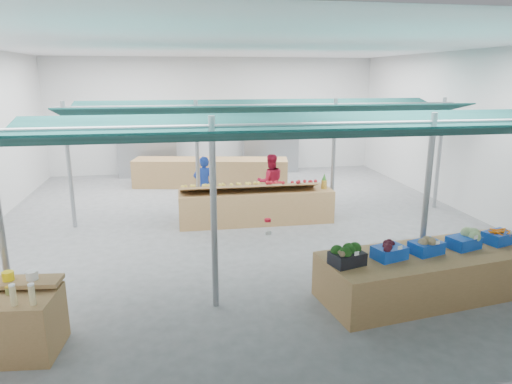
% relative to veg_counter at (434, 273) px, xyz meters
% --- Properties ---
extents(floor, '(13.00, 13.00, 0.00)m').
position_rel_veg_counter_xyz_m(floor, '(-2.63, 4.24, -0.38)').
color(floor, '#5F5F61').
rests_on(floor, ground).
extents(hall, '(13.00, 13.00, 13.00)m').
position_rel_veg_counter_xyz_m(hall, '(-2.63, 5.68, 2.27)').
color(hall, silver).
rests_on(hall, ground).
extents(pole_grid, '(10.00, 4.60, 3.00)m').
position_rel_veg_counter_xyz_m(pole_grid, '(-1.88, 2.49, 1.44)').
color(pole_grid, gray).
rests_on(pole_grid, floor).
extents(awnings, '(9.50, 7.08, 0.30)m').
position_rel_veg_counter_xyz_m(awnings, '(-1.88, 2.49, 2.40)').
color(awnings, '#092929').
rests_on(awnings, pole_grid).
extents(back_shelving_left, '(2.00, 0.50, 2.00)m').
position_rel_veg_counter_xyz_m(back_shelving_left, '(-5.13, 10.24, 0.62)').
color(back_shelving_left, '#B23F33').
rests_on(back_shelving_left, floor).
extents(back_shelving_right, '(2.00, 0.50, 2.00)m').
position_rel_veg_counter_xyz_m(back_shelving_right, '(-0.63, 10.24, 0.62)').
color(back_shelving_right, '#B23F33').
rests_on(back_shelving_right, floor).
extents(veg_counter, '(4.00, 1.82, 0.75)m').
position_rel_veg_counter_xyz_m(veg_counter, '(0.00, 0.00, 0.00)').
color(veg_counter, olive).
rests_on(veg_counter, floor).
extents(fruit_counter, '(3.79, 0.94, 0.81)m').
position_rel_veg_counter_xyz_m(fruit_counter, '(-2.24, 4.32, 0.03)').
color(fruit_counter, olive).
rests_on(fruit_counter, floor).
extents(far_counter, '(5.11, 1.95, 0.90)m').
position_rel_veg_counter_xyz_m(far_counter, '(-3.02, 8.36, 0.08)').
color(far_counter, olive).
rests_on(far_counter, floor).
extents(crate_stack, '(0.52, 0.39, 0.59)m').
position_rel_veg_counter_xyz_m(crate_stack, '(-0.11, 0.74, -0.08)').
color(crate_stack, '#1146BC').
rests_on(crate_stack, floor).
extents(vendor_left, '(0.56, 0.37, 1.51)m').
position_rel_veg_counter_xyz_m(vendor_left, '(-3.44, 5.42, 0.38)').
color(vendor_left, navy).
rests_on(vendor_left, floor).
extents(vendor_right, '(0.74, 0.58, 1.51)m').
position_rel_veg_counter_xyz_m(vendor_right, '(-1.64, 5.42, 0.38)').
color(vendor_right, '#AF1532').
rests_on(vendor_right, floor).
extents(crate_broccoli, '(0.58, 0.48, 0.35)m').
position_rel_veg_counter_xyz_m(crate_broccoli, '(-1.65, -0.24, 0.53)').
color(crate_broccoli, black).
rests_on(crate_broccoli, veg_counter).
extents(crate_beets, '(0.58, 0.48, 0.29)m').
position_rel_veg_counter_xyz_m(crate_beets, '(-0.90, -0.13, 0.51)').
color(crate_beets, '#1146BC').
rests_on(crate_beets, veg_counter).
extents(crate_celeriac, '(0.58, 0.48, 0.31)m').
position_rel_veg_counter_xyz_m(crate_celeriac, '(-0.21, -0.03, 0.52)').
color(crate_celeriac, '#1146BC').
rests_on(crate_celeriac, veg_counter).
extents(crate_cabbage, '(0.58, 0.48, 0.35)m').
position_rel_veg_counter_xyz_m(crate_cabbage, '(0.53, 0.08, 0.53)').
color(crate_cabbage, '#1146BC').
rests_on(crate_cabbage, veg_counter).
extents(crate_carrots, '(0.58, 0.48, 0.29)m').
position_rel_veg_counter_xyz_m(crate_carrots, '(1.27, 0.18, 0.49)').
color(crate_carrots, '#1146BC').
rests_on(crate_carrots, veg_counter).
extents(sparrow, '(0.12, 0.09, 0.11)m').
position_rel_veg_counter_xyz_m(sparrow, '(-1.80, -0.39, 0.62)').
color(sparrow, brown).
rests_on(sparrow, crate_broccoli).
extents(pole_ribbon, '(0.12, 0.12, 0.28)m').
position_rel_veg_counter_xyz_m(pole_ribbon, '(-2.61, 1.07, 0.70)').
color(pole_ribbon, red).
rests_on(pole_ribbon, pole_grid).
extents(apple_heap_yellow, '(1.91, 0.74, 0.27)m').
position_rel_veg_counter_xyz_m(apple_heap_yellow, '(-3.14, 4.24, 0.60)').
color(apple_heap_yellow, '#997247').
rests_on(apple_heap_yellow, fruit_counter).
extents(apple_heap_red, '(1.51, 0.73, 0.27)m').
position_rel_veg_counter_xyz_m(apple_heap_red, '(-1.48, 4.22, 0.60)').
color(apple_heap_red, '#997247').
rests_on(apple_heap_red, fruit_counter).
extents(pineapple, '(0.14, 0.14, 0.39)m').
position_rel_veg_counter_xyz_m(pineapple, '(-0.53, 4.21, 0.62)').
color(pineapple, '#8C6019').
rests_on(pineapple, fruit_counter).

